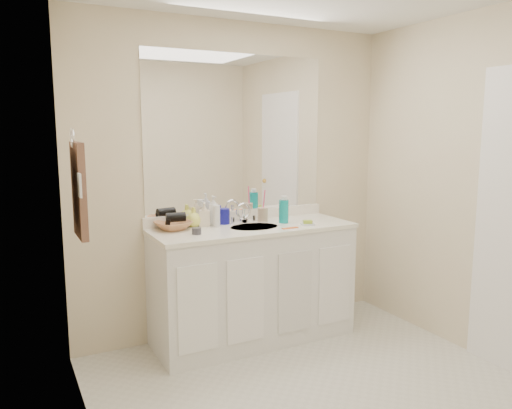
{
  "coord_description": "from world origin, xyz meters",
  "views": [
    {
      "loc": [
        -1.65,
        -2.22,
        1.61
      ],
      "look_at": [
        0.0,
        0.97,
        1.05
      ],
      "focal_mm": 35.0,
      "sensor_mm": 36.0,
      "label": 1
    }
  ],
  "objects": [
    {
      "name": "floor",
      "position": [
        0.0,
        0.0,
        0.0
      ],
      "size": [
        2.6,
        2.6,
        0.0
      ],
      "primitive_type": "cube",
      "color": "silver",
      "rests_on": "ground"
    },
    {
      "name": "wall_back",
      "position": [
        0.0,
        1.3,
        1.2
      ],
      "size": [
        2.6,
        0.02,
        2.4
      ],
      "primitive_type": "cube",
      "color": "beige",
      "rests_on": "floor"
    },
    {
      "name": "wall_left",
      "position": [
        -1.3,
        0.0,
        1.2
      ],
      "size": [
        0.02,
        2.6,
        2.4
      ],
      "primitive_type": "cube",
      "color": "beige",
      "rests_on": "floor"
    },
    {
      "name": "wall_right",
      "position": [
        1.3,
        0.0,
        1.2
      ],
      "size": [
        0.02,
        2.6,
        2.4
      ],
      "primitive_type": "cube",
      "color": "beige",
      "rests_on": "floor"
    },
    {
      "name": "vanity_cabinet",
      "position": [
        0.0,
        1.02,
        0.42
      ],
      "size": [
        1.5,
        0.55,
        0.85
      ],
      "primitive_type": "cube",
      "color": "white",
      "rests_on": "floor"
    },
    {
      "name": "countertop",
      "position": [
        0.0,
        1.02,
        0.86
      ],
      "size": [
        1.52,
        0.57,
        0.03
      ],
      "primitive_type": "cube",
      "color": "white",
      "rests_on": "vanity_cabinet"
    },
    {
      "name": "backsplash",
      "position": [
        0.0,
        1.29,
        0.92
      ],
      "size": [
        1.52,
        0.03,
        0.08
      ],
      "primitive_type": "cube",
      "color": "white",
      "rests_on": "countertop"
    },
    {
      "name": "sink_basin",
      "position": [
        0.0,
        1.0,
        0.87
      ],
      "size": [
        0.37,
        0.37,
        0.02
      ],
      "primitive_type": "cylinder",
      "color": "#BCB9A4",
      "rests_on": "countertop"
    },
    {
      "name": "faucet",
      "position": [
        0.0,
        1.18,
        0.94
      ],
      "size": [
        0.02,
        0.02,
        0.11
      ],
      "primitive_type": "cylinder",
      "color": "silver",
      "rests_on": "countertop"
    },
    {
      "name": "mirror",
      "position": [
        0.0,
        1.29,
        1.56
      ],
      "size": [
        1.48,
        0.01,
        1.2
      ],
      "primitive_type": "cube",
      "color": "white",
      "rests_on": "wall_back"
    },
    {
      "name": "blue_mug",
      "position": [
        -0.15,
        1.21,
        0.94
      ],
      "size": [
        0.1,
        0.1,
        0.12
      ],
      "primitive_type": "cylinder",
      "rotation": [
        0.0,
        0.0,
        0.16
      ],
      "color": "navy",
      "rests_on": "countertop"
    },
    {
      "name": "tan_cup",
      "position": [
        0.15,
        1.16,
        0.93
      ],
      "size": [
        0.11,
        0.11,
        0.11
      ],
      "primitive_type": "cylinder",
      "rotation": [
        0.0,
        0.0,
        0.4
      ],
      "color": "tan",
      "rests_on": "countertop"
    },
    {
      "name": "toothbrush",
      "position": [
        0.16,
        1.16,
        1.03
      ],
      "size": [
        0.02,
        0.04,
        0.2
      ],
      "primitive_type": "cylinder",
      "rotation": [
        0.14,
        0.0,
        0.18
      ],
      "color": "#FF437E",
      "rests_on": "tan_cup"
    },
    {
      "name": "mouthwash_bottle",
      "position": [
        0.27,
        1.03,
        0.97
      ],
      "size": [
        0.08,
        0.08,
        0.18
      ],
      "primitive_type": "cylinder",
      "rotation": [
        0.0,
        0.0,
        0.09
      ],
      "color": "#0C9799",
      "rests_on": "countertop"
    },
    {
      "name": "soap_dish",
      "position": [
        0.39,
        0.88,
        0.89
      ],
      "size": [
        0.12,
        0.1,
        0.01
      ],
      "primitive_type": "cube",
      "rotation": [
        0.0,
        0.0,
        -0.31
      ],
      "color": "silver",
      "rests_on": "countertop"
    },
    {
      "name": "green_soap",
      "position": [
        0.39,
        0.88,
        0.9
      ],
      "size": [
        0.08,
        0.07,
        0.02
      ],
      "primitive_type": "cube",
      "rotation": [
        0.0,
        0.0,
        -0.39
      ],
      "color": "#99B92D",
      "rests_on": "soap_dish"
    },
    {
      "name": "orange_comb",
      "position": [
        0.21,
        0.83,
        0.88
      ],
      "size": [
        0.13,
        0.03,
        0.01
      ],
      "primitive_type": "cube",
      "rotation": [
        0.0,
        0.0,
        0.03
      ],
      "color": "#EB5918",
      "rests_on": "countertop"
    },
    {
      "name": "dark_jar",
      "position": [
        -0.47,
        0.95,
        0.9
      ],
      "size": [
        0.08,
        0.08,
        0.05
      ],
      "primitive_type": "cylinder",
      "rotation": [
        0.0,
        0.0,
        -0.41
      ],
      "color": "#3B3941",
      "rests_on": "countertop"
    },
    {
      "name": "extra_white_bottle",
      "position": [
        -0.25,
        1.12,
        0.96
      ],
      "size": [
        0.05,
        0.05,
        0.16
      ],
      "primitive_type": "cylinder",
      "rotation": [
        0.0,
        0.0,
        0.07
      ],
      "color": "silver",
      "rests_on": "countertop"
    },
    {
      "name": "soap_bottle_white",
      "position": [
        -0.24,
        1.21,
        0.99
      ],
      "size": [
        0.1,
        0.1,
        0.22
      ],
      "primitive_type": "imported",
      "rotation": [
        0.0,
        0.0,
        0.14
      ],
      "color": "white",
      "rests_on": "countertop"
    },
    {
      "name": "soap_bottle_cream",
      "position": [
        -0.31,
        1.2,
        0.97
      ],
      "size": [
        0.11,
        0.11,
        0.18
      ],
      "primitive_type": "imported",
      "rotation": [
        0.0,
        0.0,
        -0.41
      ],
      "color": "#FFECCF",
      "rests_on": "countertop"
    },
    {
      "name": "soap_bottle_yellow",
      "position": [
        -0.4,
        1.21,
        0.95
      ],
      "size": [
        0.13,
        0.13,
        0.14
      ],
      "primitive_type": "imported",
      "rotation": [
        0.0,
        0.0,
        -0.15
      ],
      "color": "#F5F860",
      "rests_on": "countertop"
    },
    {
      "name": "wicker_basket",
      "position": [
        -0.57,
        1.17,
        0.91
      ],
      "size": [
        0.3,
        0.3,
        0.06
      ],
      "primitive_type": "imported",
      "rotation": [
        0.0,
        0.0,
        0.25
      ],
      "color": "#B37348",
      "rests_on": "countertop"
    },
    {
      "name": "hair_dryer",
      "position": [
        -0.55,
        1.17,
        0.97
      ],
      "size": [
        0.15,
        0.09,
        0.07
      ],
      "primitive_type": "cylinder",
      "rotation": [
        0.0,
        1.57,
        -0.15
      ],
      "color": "black",
      "rests_on": "wicker_basket"
    },
    {
      "name": "towel_ring",
      "position": [
        -1.27,
        0.77,
        1.55
      ],
      "size": [
        0.01,
        0.11,
        0.11
      ],
      "primitive_type": "torus",
      "rotation": [
        0.0,
        1.57,
        0.0
      ],
      "color": "silver",
      "rests_on": "wall_left"
    },
    {
      "name": "hand_towel",
      "position": [
        -1.25,
        0.77,
        1.25
      ],
      "size": [
        0.04,
        0.32,
        0.55
      ],
      "primitive_type": "cube",
      "color": "#51372B",
      "rests_on": "towel_ring"
    },
    {
      "name": "switch_plate",
      "position": [
        -1.27,
        0.57,
        1.3
      ],
      "size": [
        0.01,
        0.08,
        0.13
      ],
      "primitive_type": "cube",
      "color": "white",
      "rests_on": "wall_left"
    }
  ]
}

